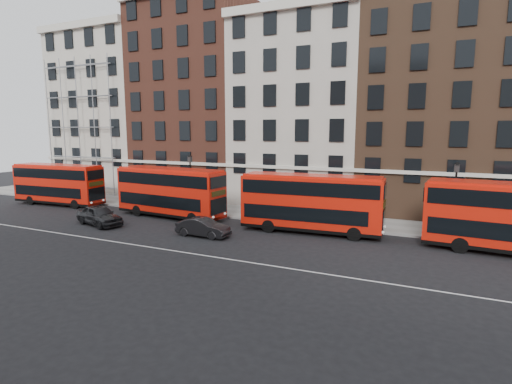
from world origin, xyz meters
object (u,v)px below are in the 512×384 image
at_px(car_front, 203,227).
at_px(bus_a, 58,183).
at_px(bus_b, 170,191).
at_px(car_rear, 99,215).
at_px(bus_c, 311,202).

bearing_deg(car_front, bus_a, 78.50).
bearing_deg(bus_a, car_front, -15.11).
height_order(bus_b, car_rear, bus_b).
relative_size(bus_a, car_rear, 2.14).
relative_size(bus_a, car_front, 2.51).
bearing_deg(car_rear, bus_c, -58.47).
relative_size(bus_c, car_front, 2.62).
height_order(bus_a, bus_b, bus_b).
height_order(bus_b, bus_c, bus_c).
bearing_deg(bus_c, car_rear, -167.21).
bearing_deg(car_front, bus_b, 55.48).
bearing_deg(bus_a, bus_b, -3.20).
height_order(bus_a, bus_c, bus_c).
bearing_deg(bus_c, car_front, -151.57).
distance_m(bus_a, bus_b, 14.04).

